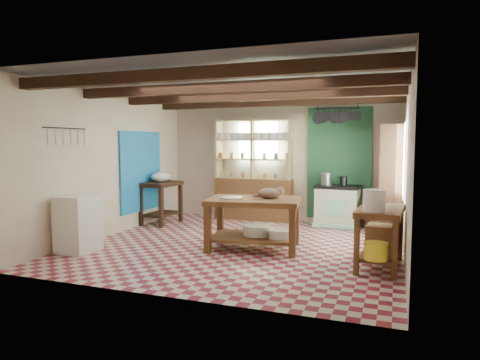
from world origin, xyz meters
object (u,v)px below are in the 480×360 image
(work_table, at_px, (254,224))
(cat, at_px, (270,193))
(prep_table, at_px, (161,203))
(stove, at_px, (338,206))
(right_counter, at_px, (380,237))
(white_cabinet, at_px, (78,224))

(work_table, height_order, cat, cat)
(work_table, xyz_separation_m, prep_table, (-2.47, 1.36, 0.03))
(stove, bearing_deg, work_table, -108.82)
(prep_table, bearing_deg, right_counter, -18.32)
(work_table, xyz_separation_m, cat, (0.24, 0.09, 0.49))
(work_table, distance_m, right_counter, 1.94)
(stove, relative_size, cat, 2.29)
(work_table, distance_m, cat, 0.55)
(prep_table, relative_size, right_counter, 0.77)
(stove, height_order, cat, cat)
(prep_table, height_order, white_cabinet, white_cabinet)
(stove, distance_m, cat, 2.40)
(prep_table, xyz_separation_m, right_counter, (4.38, -1.71, -0.03))
(work_table, xyz_separation_m, right_counter, (1.91, -0.35, 0.00))
(stove, bearing_deg, white_cabinet, -130.95)
(right_counter, xyz_separation_m, cat, (-1.67, 0.44, 0.49))
(right_counter, height_order, cat, cat)
(prep_table, height_order, cat, cat)
(stove, bearing_deg, cat, -104.35)
(right_counter, bearing_deg, work_table, 173.70)
(white_cabinet, bearing_deg, prep_table, 87.87)
(prep_table, relative_size, white_cabinet, 1.00)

